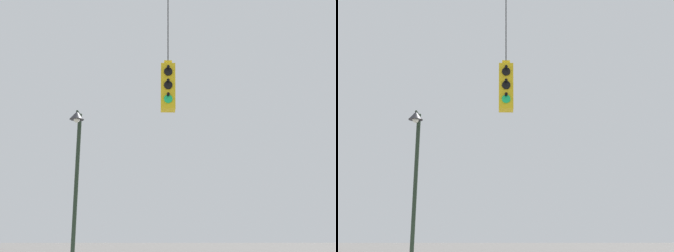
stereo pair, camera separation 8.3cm
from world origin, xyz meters
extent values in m
cube|color=yellow|center=(1.68, 0.13, 5.26)|extent=(0.34, 0.34, 1.13)
cube|color=yellow|center=(1.68, 0.13, 5.88)|extent=(0.19, 0.19, 0.10)
cylinder|color=black|center=(1.68, 0.13, 6.90)|extent=(0.02, 0.02, 1.94)
cylinder|color=black|center=(1.68, -0.05, 5.60)|extent=(0.20, 0.03, 0.20)
cylinder|color=black|center=(1.68, -0.10, 5.69)|extent=(0.07, 0.12, 0.07)
cylinder|color=black|center=(1.68, -0.05, 5.26)|extent=(0.20, 0.03, 0.20)
cylinder|color=black|center=(1.68, -0.10, 5.35)|extent=(0.07, 0.12, 0.07)
cylinder|color=#19C666|center=(1.68, -0.05, 4.92)|extent=(0.20, 0.03, 0.20)
cylinder|color=black|center=(1.68, -0.10, 5.01)|extent=(0.07, 0.12, 0.07)
cylinder|color=black|center=(1.68, 0.32, 5.60)|extent=(0.20, 0.03, 0.20)
cylinder|color=black|center=(1.68, 0.36, 5.69)|extent=(0.07, 0.12, 0.07)
cylinder|color=black|center=(1.68, 0.32, 5.26)|extent=(0.20, 0.03, 0.20)
cylinder|color=black|center=(1.68, 0.36, 5.35)|extent=(0.07, 0.12, 0.07)
cylinder|color=#19C666|center=(1.68, 0.32, 4.92)|extent=(0.20, 0.03, 0.20)
cylinder|color=black|center=(1.68, 0.36, 5.01)|extent=(0.07, 0.12, 0.07)
cylinder|color=#233323|center=(-0.97, 3.26, 2.75)|extent=(0.12, 0.12, 5.50)
cylinder|color=#233323|center=(-0.97, 3.02, 5.45)|extent=(0.07, 0.47, 0.07)
cone|color=#232328|center=(-0.97, 2.78, 5.32)|extent=(0.43, 0.43, 0.26)
sphere|color=silver|center=(-0.97, 2.78, 5.19)|extent=(0.19, 0.19, 0.19)
camera|label=1|loc=(1.46, -9.33, 1.86)|focal=45.00mm
camera|label=2|loc=(1.54, -9.33, 1.86)|focal=45.00mm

